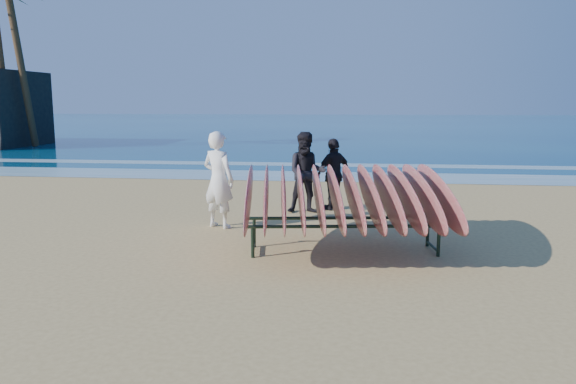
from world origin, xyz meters
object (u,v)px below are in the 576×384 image
Objects in this scene: person_white at (219,180)px; person_dark_b at (334,174)px; person_dark_a at (307,173)px; surfboard_rack at (344,197)px.

person_white is 1.16× the size of person_dark_b.
person_dark_a is (1.57, 1.67, -0.04)m from person_white.
person_dark_a is 0.75m from person_dark_b.
person_white is 2.29m from person_dark_a.
person_dark_b is at bearing 30.20° from person_dark_a.
person_white reaches higher than surfboard_rack.
person_white reaches higher than person_dark_a.
person_dark_b reaches higher than surfboard_rack.
person_dark_b is at bearing 86.69° from surfboard_rack.
surfboard_rack is 1.90× the size of person_white.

